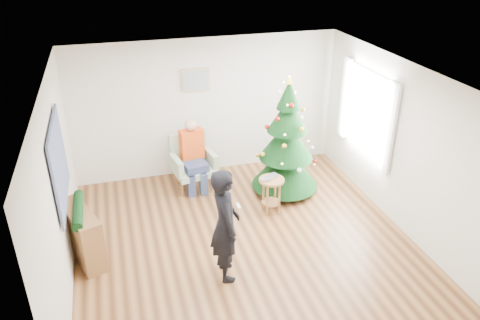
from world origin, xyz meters
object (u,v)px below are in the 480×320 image
object	(u,v)px
stool	(271,195)
armchair	(193,168)
console	(83,235)
christmas_tree	(287,142)
standing_man	(225,225)

from	to	relation	value
stool	armchair	bearing A→B (deg)	131.47
stool	console	world-z (taller)	console
christmas_tree	stool	size ratio (longest dim) A/B	3.42
stool	christmas_tree	bearing A→B (deg)	52.14
christmas_tree	console	world-z (taller)	christmas_tree
stool	console	size ratio (longest dim) A/B	0.63
stool	console	xyz separation A→B (m)	(-3.00, -0.41, 0.08)
console	stool	bearing A→B (deg)	-12.18
stool	armchair	xyz separation A→B (m)	(-1.08, 1.23, 0.05)
christmas_tree	stool	xyz separation A→B (m)	(-0.48, -0.62, -0.65)
console	christmas_tree	bearing A→B (deg)	-3.46
christmas_tree	stool	world-z (taller)	christmas_tree
standing_man	stool	bearing A→B (deg)	-39.07
christmas_tree	armchair	world-z (taller)	christmas_tree
stool	standing_man	world-z (taller)	standing_man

